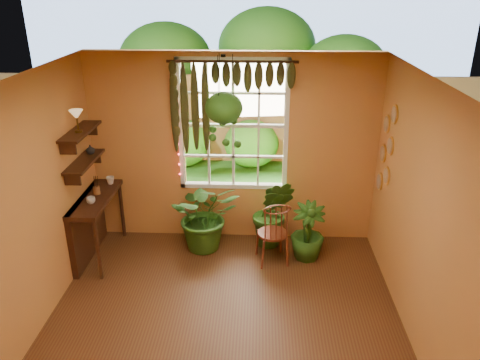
# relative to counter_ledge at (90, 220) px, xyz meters

# --- Properties ---
(floor) EXTENTS (4.50, 4.50, 0.00)m
(floor) POSITION_rel_counter_ledge_xyz_m (1.91, -1.60, -0.55)
(floor) COLOR #563318
(floor) RESTS_ON ground
(ceiling) EXTENTS (4.50, 4.50, 0.00)m
(ceiling) POSITION_rel_counter_ledge_xyz_m (1.91, -1.60, 2.15)
(ceiling) COLOR silver
(ceiling) RESTS_ON wall_back
(wall_back) EXTENTS (4.00, 0.00, 4.00)m
(wall_back) POSITION_rel_counter_ledge_xyz_m (1.91, 0.65, 0.80)
(wall_back) COLOR #CB8145
(wall_back) RESTS_ON floor
(wall_left) EXTENTS (0.00, 4.50, 4.50)m
(wall_left) POSITION_rel_counter_ledge_xyz_m (-0.09, -1.60, 0.80)
(wall_left) COLOR #CB8145
(wall_left) RESTS_ON floor
(wall_right) EXTENTS (0.00, 4.50, 4.50)m
(wall_right) POSITION_rel_counter_ledge_xyz_m (3.91, -1.60, 0.80)
(wall_right) COLOR #CB8145
(wall_right) RESTS_ON floor
(window) EXTENTS (1.52, 0.10, 1.86)m
(window) POSITION_rel_counter_ledge_xyz_m (1.91, 0.68, 1.15)
(window) COLOR white
(window) RESTS_ON wall_back
(valance_vine) EXTENTS (1.70, 0.12, 1.10)m
(valance_vine) POSITION_rel_counter_ledge_xyz_m (1.82, 0.56, 1.73)
(valance_vine) COLOR #371A0F
(valance_vine) RESTS_ON window
(string_lights) EXTENTS (0.03, 0.03, 1.54)m
(string_lights) POSITION_rel_counter_ledge_xyz_m (1.15, 0.59, 1.20)
(string_lights) COLOR #FF2633
(string_lights) RESTS_ON window
(wall_plates) EXTENTS (0.04, 0.32, 1.10)m
(wall_plates) POSITION_rel_counter_ledge_xyz_m (3.89, 0.19, 1.00)
(wall_plates) COLOR beige
(wall_plates) RESTS_ON wall_right
(counter_ledge) EXTENTS (0.40, 1.20, 0.90)m
(counter_ledge) POSITION_rel_counter_ledge_xyz_m (0.00, 0.00, 0.00)
(counter_ledge) COLOR #371A0F
(counter_ledge) RESTS_ON floor
(shelf_lower) EXTENTS (0.25, 0.90, 0.04)m
(shelf_lower) POSITION_rel_counter_ledge_xyz_m (0.03, 0.00, 0.85)
(shelf_lower) COLOR #371A0F
(shelf_lower) RESTS_ON wall_left
(shelf_upper) EXTENTS (0.25, 0.90, 0.04)m
(shelf_upper) POSITION_rel_counter_ledge_xyz_m (0.03, 0.00, 1.25)
(shelf_upper) COLOR #371A0F
(shelf_upper) RESTS_ON wall_left
(backyard) EXTENTS (14.00, 10.00, 12.00)m
(backyard) POSITION_rel_counter_ledge_xyz_m (2.15, 5.27, 0.73)
(backyard) COLOR #225518
(backyard) RESTS_ON ground
(windsor_chair) EXTENTS (0.48, 0.50, 1.07)m
(windsor_chair) POSITION_rel_counter_ledge_xyz_m (2.48, -0.06, -0.24)
(windsor_chair) COLOR maroon
(windsor_chair) RESTS_ON floor
(potted_plant_left) EXTENTS (1.09, 0.99, 1.04)m
(potted_plant_left) POSITION_rel_counter_ledge_xyz_m (1.54, 0.28, -0.03)
(potted_plant_left) COLOR #1B4A13
(potted_plant_left) RESTS_ON floor
(potted_plant_mid) EXTENTS (0.66, 0.57, 1.05)m
(potted_plant_mid) POSITION_rel_counter_ledge_xyz_m (2.48, 0.37, -0.03)
(potted_plant_mid) COLOR #1B4A13
(potted_plant_mid) RESTS_ON floor
(potted_plant_right) EXTENTS (0.45, 0.45, 0.81)m
(potted_plant_right) POSITION_rel_counter_ledge_xyz_m (2.95, 0.07, -0.15)
(potted_plant_right) COLOR #1B4A13
(potted_plant_right) RESTS_ON floor
(hanging_basket) EXTENTS (0.49, 0.49, 1.22)m
(hanging_basket) POSITION_rel_counter_ledge_xyz_m (1.81, 0.39, 1.42)
(hanging_basket) COLOR black
(hanging_basket) RESTS_ON ceiling
(cup_a) EXTENTS (0.13, 0.13, 0.09)m
(cup_a) POSITION_rel_counter_ledge_xyz_m (0.13, -0.20, 0.39)
(cup_a) COLOR silver
(cup_a) RESTS_ON counter_ledge
(cup_b) EXTENTS (0.15, 0.15, 0.10)m
(cup_b) POSITION_rel_counter_ledge_xyz_m (0.19, 0.43, 0.40)
(cup_b) COLOR beige
(cup_b) RESTS_ON counter_ledge
(brush_jar) EXTENTS (0.09, 0.09, 0.32)m
(brush_jar) POSITION_rel_counter_ledge_xyz_m (0.11, 0.09, 0.48)
(brush_jar) COLOR brown
(brush_jar) RESTS_ON counter_ledge
(shelf_vase) EXTENTS (0.13, 0.13, 0.12)m
(shelf_vase) POSITION_rel_counter_ledge_xyz_m (0.04, 0.24, 0.93)
(shelf_vase) COLOR #B2AD99
(shelf_vase) RESTS_ON shelf_lower
(tiffany_lamp) EXTENTS (0.17, 0.17, 0.28)m
(tiffany_lamp) POSITION_rel_counter_ledge_xyz_m (0.05, -0.09, 1.47)
(tiffany_lamp) COLOR #543B18
(tiffany_lamp) RESTS_ON shelf_upper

